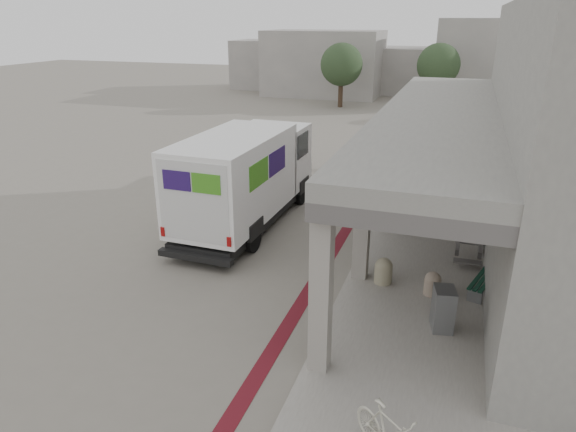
% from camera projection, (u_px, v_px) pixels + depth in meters
% --- Properties ---
extents(ground, '(120.00, 120.00, 0.00)m').
position_uv_depth(ground, '(279.00, 276.00, 13.89)').
color(ground, slate).
rests_on(ground, ground).
extents(bike_lane_stripe, '(0.35, 40.00, 0.01)m').
position_uv_depth(bike_lane_stripe, '(333.00, 251.00, 15.35)').
color(bike_lane_stripe, '#5C121C').
rests_on(bike_lane_stripe, ground).
extents(sidewalk, '(4.40, 28.00, 0.12)m').
position_uv_depth(sidewalk, '(431.00, 299.00, 12.66)').
color(sidewalk, gray).
rests_on(sidewalk, ground).
extents(transit_building, '(7.60, 17.00, 7.00)m').
position_uv_depth(transit_building, '(558.00, 136.00, 14.57)').
color(transit_building, gray).
rests_on(transit_building, ground).
extents(distant_backdrop, '(28.00, 10.00, 6.50)m').
position_uv_depth(distant_backdrop, '(386.00, 64.00, 45.43)').
color(distant_backdrop, gray).
rests_on(distant_backdrop, ground).
extents(tree_left, '(3.20, 3.20, 4.80)m').
position_uv_depth(tree_left, '(342.00, 65.00, 38.95)').
color(tree_left, '#38281C').
rests_on(tree_left, ground).
extents(tree_mid, '(3.20, 3.20, 4.80)m').
position_uv_depth(tree_mid, '(438.00, 65.00, 38.60)').
color(tree_mid, '#38281C').
rests_on(tree_mid, ground).
extents(tree_right, '(3.20, 3.20, 4.80)m').
position_uv_depth(tree_right, '(558.00, 70.00, 35.31)').
color(tree_right, '#38281C').
rests_on(tree_right, ground).
extents(fedex_truck, '(2.47, 7.50, 3.18)m').
position_uv_depth(fedex_truck, '(246.00, 176.00, 16.84)').
color(fedex_truck, black).
rests_on(fedex_truck, ground).
extents(bench, '(0.83, 1.68, 0.39)m').
position_uv_depth(bench, '(484.00, 281.00, 12.81)').
color(bench, gray).
rests_on(bench, sidewalk).
extents(bollard_near, '(0.46, 0.46, 0.69)m').
position_uv_depth(bollard_near, '(383.00, 270.00, 13.19)').
color(bollard_near, gray).
rests_on(bollard_near, sidewalk).
extents(bollard_far, '(0.40, 0.40, 0.61)m').
position_uv_depth(bollard_far, '(433.00, 283.00, 12.64)').
color(bollard_far, gray).
rests_on(bollard_far, sidewalk).
extents(utility_cabinet, '(0.55, 0.66, 0.97)m').
position_uv_depth(utility_cabinet, '(443.00, 309.00, 11.18)').
color(utility_cabinet, slate).
rests_on(utility_cabinet, sidewalk).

